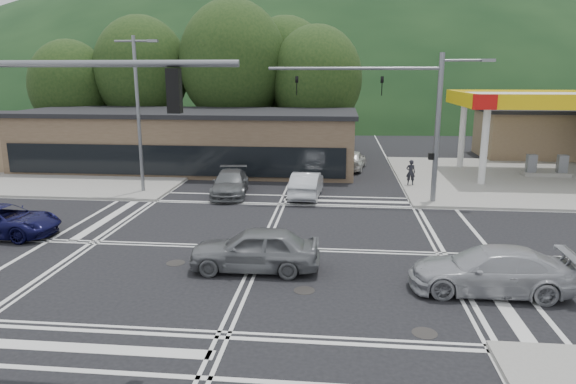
# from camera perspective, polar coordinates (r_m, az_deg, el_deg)

# --- Properties ---
(ground) EXTENTS (120.00, 120.00, 0.00)m
(ground) POSITION_cam_1_polar(r_m,az_deg,el_deg) (21.11, -2.88, -6.24)
(ground) COLOR black
(ground) RESTS_ON ground
(sidewalk_ne) EXTENTS (16.00, 16.00, 0.15)m
(sidewalk_ne) POSITION_cam_1_polar(r_m,az_deg,el_deg) (37.33, 24.33, 1.29)
(sidewalk_ne) COLOR gray
(sidewalk_ne) RESTS_ON ground
(sidewalk_nw) EXTENTS (16.00, 16.00, 0.15)m
(sidewalk_nw) POSITION_cam_1_polar(r_m,az_deg,el_deg) (39.70, -21.39, 2.20)
(sidewalk_nw) COLOR gray
(sidewalk_nw) RESTS_ON ground
(gas_station_canopy) EXTENTS (12.32, 8.34, 5.75)m
(gas_station_canopy) POSITION_cam_1_polar(r_m,az_deg,el_deg) (38.35, 27.43, 8.78)
(gas_station_canopy) COLOR silver
(gas_station_canopy) RESTS_ON ground
(convenience_store) EXTENTS (10.00, 6.00, 3.80)m
(convenience_store) POSITION_cam_1_polar(r_m,az_deg,el_deg) (48.06, 26.53, 5.70)
(convenience_store) COLOR #846B4F
(convenience_store) RESTS_ON ground
(commercial_row) EXTENTS (24.00, 8.00, 4.00)m
(commercial_row) POSITION_cam_1_polar(r_m,az_deg,el_deg) (38.63, -10.95, 5.49)
(commercial_row) COLOR brown
(commercial_row) RESTS_ON ground
(hill_north) EXTENTS (252.00, 126.00, 140.00)m
(hill_north) POSITION_cam_1_polar(r_m,az_deg,el_deg) (109.94, 4.22, 9.49)
(hill_north) COLOR black
(hill_north) RESTS_ON ground
(tree_n_a) EXTENTS (8.00, 8.00, 11.75)m
(tree_n_a) POSITION_cam_1_polar(r_m,az_deg,el_deg) (46.88, -15.97, 12.85)
(tree_n_a) COLOR #382619
(tree_n_a) RESTS_ON ground
(tree_n_b) EXTENTS (9.00, 9.00, 12.98)m
(tree_n_b) POSITION_cam_1_polar(r_m,az_deg,el_deg) (44.61, -6.12, 14.11)
(tree_n_b) COLOR #382619
(tree_n_b) RESTS_ON ground
(tree_n_c) EXTENTS (7.60, 7.60, 10.87)m
(tree_n_c) POSITION_cam_1_polar(r_m,az_deg,el_deg) (43.72, 3.16, 12.48)
(tree_n_c) COLOR #382619
(tree_n_c) RESTS_ON ground
(tree_n_d) EXTENTS (6.80, 6.80, 9.76)m
(tree_n_d) POSITION_cam_1_polar(r_m,az_deg,el_deg) (48.51, -23.03, 10.77)
(tree_n_d) COLOR #382619
(tree_n_d) RESTS_ON ground
(tree_n_e) EXTENTS (8.40, 8.40, 11.98)m
(tree_n_e) POSITION_cam_1_polar(r_m,az_deg,el_deg) (47.94, -0.28, 13.34)
(tree_n_e) COLOR #382619
(tree_n_e) RESTS_ON ground
(streetlight_nw) EXTENTS (2.50, 0.25, 9.00)m
(streetlight_nw) POSITION_cam_1_polar(r_m,az_deg,el_deg) (30.95, -16.24, 9.03)
(streetlight_nw) COLOR slate
(streetlight_nw) RESTS_ON ground
(signal_mast_ne) EXTENTS (11.65, 0.30, 8.00)m
(signal_mast_ne) POSITION_cam_1_polar(r_m,az_deg,el_deg) (28.21, 13.87, 8.86)
(signal_mast_ne) COLOR slate
(signal_mast_ne) RESTS_ON ground
(car_blue_west) EXTENTS (4.95, 2.43, 1.35)m
(car_blue_west) POSITION_cam_1_polar(r_m,az_deg,el_deg) (25.68, -29.11, -2.81)
(car_blue_west) COLOR #0D0D3A
(car_blue_west) RESTS_ON ground
(car_grey_center) EXTENTS (4.73, 1.99, 1.60)m
(car_grey_center) POSITION_cam_1_polar(r_m,az_deg,el_deg) (18.64, -3.70, -6.32)
(car_grey_center) COLOR slate
(car_grey_center) RESTS_ON ground
(car_silver_east) EXTENTS (5.19, 2.22, 1.49)m
(car_silver_east) POSITION_cam_1_polar(r_m,az_deg,el_deg) (18.07, 21.51, -8.08)
(car_silver_east) COLOR #A7A9AE
(car_silver_east) RESTS_ON ground
(car_queue_a) EXTENTS (1.80, 4.54, 1.47)m
(car_queue_a) POSITION_cam_1_polar(r_m,az_deg,el_deg) (29.41, 2.08, 0.85)
(car_queue_a) COLOR silver
(car_queue_a) RESTS_ON ground
(car_queue_b) EXTENTS (2.35, 4.50, 1.46)m
(car_queue_b) POSITION_cam_1_polar(r_m,az_deg,el_deg) (38.06, 7.15, 3.58)
(car_queue_b) COLOR silver
(car_queue_b) RESTS_ON ground
(car_northbound) EXTENTS (2.50, 5.02, 1.40)m
(car_northbound) POSITION_cam_1_polar(r_m,az_deg,el_deg) (30.09, -6.45, 0.99)
(car_northbound) COLOR #595C5E
(car_northbound) RESTS_ON ground
(pedestrian) EXTENTS (0.58, 0.39, 1.57)m
(pedestrian) POSITION_cam_1_polar(r_m,az_deg,el_deg) (32.82, 13.47, 2.15)
(pedestrian) COLOR black
(pedestrian) RESTS_ON sidewalk_ne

